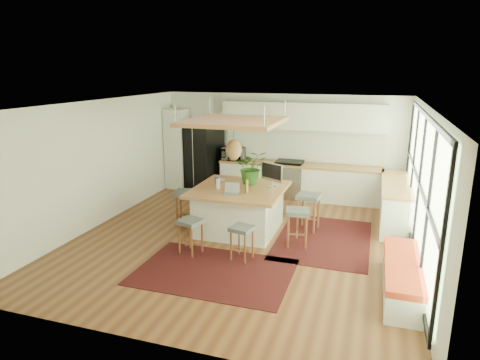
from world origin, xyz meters
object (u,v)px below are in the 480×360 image
(stool_right_back, at_px, (308,214))
(stool_left_side, at_px, (187,210))
(monitor, at_px, (272,175))
(island_plant, at_px, (251,171))
(laptop, at_px, (231,188))
(fridge, at_px, (203,158))
(stool_right_front, at_px, (297,228))
(stool_near_left, at_px, (191,235))
(stool_near_right, at_px, (242,241))
(microwave, at_px, (233,152))
(island, at_px, (239,209))

(stool_right_back, xyz_separation_m, stool_left_side, (-2.56, -0.57, 0.00))
(monitor, height_order, island_plant, island_plant)
(laptop, distance_m, island_plant, 0.92)
(laptop, bearing_deg, stool_right_back, 25.84)
(stool_right_back, bearing_deg, fridge, 146.56)
(stool_right_front, relative_size, stool_right_back, 0.94)
(stool_near_left, xyz_separation_m, stool_near_right, (0.98, 0.04, 0.00))
(stool_right_front, height_order, microwave, microwave)
(fridge, height_order, stool_right_front, fridge)
(stool_near_right, bearing_deg, stool_right_front, 47.98)
(laptop, bearing_deg, stool_left_side, 154.29)
(stool_right_back, relative_size, laptop, 2.53)
(stool_near_right, distance_m, laptop, 1.24)
(stool_left_side, distance_m, monitor, 2.01)
(stool_right_front, distance_m, microwave, 3.97)
(stool_near_right, relative_size, stool_right_front, 0.85)
(monitor, bearing_deg, island, -128.02)
(fridge, bearing_deg, stool_left_side, -53.62)
(stool_near_left, distance_m, island_plant, 2.11)
(monitor, relative_size, island_plant, 0.78)
(stool_near_right, distance_m, island_plant, 2.02)
(microwave, bearing_deg, stool_right_back, -46.99)
(stool_right_front, bearing_deg, stool_left_side, 172.01)
(stool_near_left, bearing_deg, laptop, 63.16)
(stool_left_side, height_order, microwave, microwave)
(microwave, bearing_deg, island_plant, -67.27)
(island, height_order, monitor, monitor)
(island, xyz_separation_m, laptop, (-0.02, -0.46, 0.58))
(stool_near_right, xyz_separation_m, stool_right_front, (0.82, 0.91, 0.00))
(stool_near_left, bearing_deg, microwave, 97.71)
(fridge, height_order, stool_near_right, fridge)
(stool_right_front, bearing_deg, island_plant, 143.66)
(monitor, bearing_deg, laptop, -103.42)
(laptop, bearing_deg, stool_near_left, -124.74)
(island, relative_size, microwave, 3.05)
(stool_near_left, xyz_separation_m, stool_right_front, (1.80, 0.95, 0.00))
(fridge, distance_m, stool_right_back, 4.02)
(stool_near_right, bearing_deg, stool_near_left, -177.80)
(stool_near_right, height_order, island_plant, island_plant)
(stool_near_left, bearing_deg, stool_right_front, 27.81)
(stool_left_side, relative_size, laptop, 2.50)
(island, bearing_deg, microwave, 111.20)
(island_plant, bearing_deg, stool_near_right, -78.49)
(stool_near_left, bearing_deg, stool_near_right, 2.20)
(stool_left_side, xyz_separation_m, microwave, (0.14, 2.76, 0.78))
(monitor, relative_size, microwave, 0.93)
(island, xyz_separation_m, island_plant, (0.13, 0.44, 0.75))
(island, distance_m, stool_near_right, 1.44)
(monitor, bearing_deg, stool_right_back, 41.13)
(microwave, relative_size, island_plant, 0.84)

